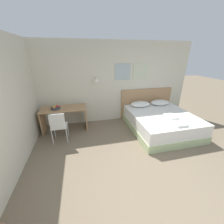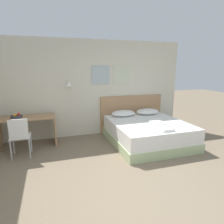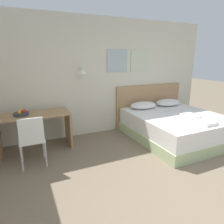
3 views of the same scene
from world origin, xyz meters
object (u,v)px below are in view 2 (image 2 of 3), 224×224
object	(u,v)px
desk_chair	(20,135)
bed	(147,132)
folded_towel_mid_bed	(165,129)
headboard	(131,113)
fruit_bowl	(17,116)
pillow_right	(148,111)
folded_towel_near_foot	(158,123)
desk	(27,125)
pillow_left	(123,113)

from	to	relation	value
desk_chair	bed	bearing A→B (deg)	-0.30
folded_towel_mid_bed	headboard	bearing A→B (deg)	91.09
desk_chair	fruit_bowl	bearing A→B (deg)	100.19
fruit_bowl	desk_chair	bearing A→B (deg)	-79.81
pillow_right	headboard	bearing A→B (deg)	140.98
folded_towel_near_foot	desk	xyz separation A→B (m)	(-3.01, 1.01, -0.06)
bed	pillow_left	size ratio (longest dim) A/B	3.01
bed	pillow_left	bearing A→B (deg)	117.00
bed	fruit_bowl	size ratio (longest dim) A/B	7.71
folded_towel_near_foot	desk	size ratio (longest dim) A/B	0.26
folded_towel_near_foot	folded_towel_mid_bed	xyz separation A→B (m)	(-0.07, -0.45, 0.00)
headboard	bed	bearing A→B (deg)	-90.00
bed	pillow_right	bearing A→B (deg)	63.00
desk	desk_chair	size ratio (longest dim) A/B	1.51
desk_chair	folded_towel_near_foot	bearing A→B (deg)	-5.95
desk	folded_towel_near_foot	bearing A→B (deg)	-18.48
headboard	desk	size ratio (longest dim) A/B	1.46
headboard	pillow_left	size ratio (longest dim) A/B	2.85
pillow_left	fruit_bowl	xyz separation A→B (m)	(-2.74, -0.09, 0.14)
headboard	pillow_left	world-z (taller)	headboard
folded_towel_near_foot	desk_chair	distance (m)	3.13
bed	desk	bearing A→B (deg)	166.50
bed	pillow_left	xyz separation A→B (m)	(-0.38, 0.75, 0.36)
bed	folded_towel_near_foot	distance (m)	0.45
pillow_left	pillow_right	size ratio (longest dim) A/B	1.00
folded_towel_near_foot	desk_chair	xyz separation A→B (m)	(-3.11, 0.32, -0.07)
folded_towel_near_foot	fruit_bowl	size ratio (longest dim) A/B	1.31
pillow_right	fruit_bowl	bearing A→B (deg)	-178.57
headboard	pillow_right	distance (m)	0.50
pillow_left	folded_towel_near_foot	size ratio (longest dim) A/B	1.95
desk_chair	pillow_left	bearing A→B (deg)	15.61
bed	desk_chair	xyz separation A→B (m)	(-3.00, 0.02, 0.24)
bed	pillow_right	distance (m)	0.92
desk_chair	pillow_right	bearing A→B (deg)	12.21
bed	pillow_left	world-z (taller)	pillow_left
pillow_right	fruit_bowl	size ratio (longest dim) A/B	2.56
fruit_bowl	bed	bearing A→B (deg)	-11.96
desk	desk_chair	xyz separation A→B (m)	(-0.10, -0.68, -0.01)
fruit_bowl	pillow_left	bearing A→B (deg)	1.83
pillow_right	folded_towel_mid_bed	world-z (taller)	pillow_right
headboard	folded_towel_near_foot	xyz separation A→B (m)	(0.10, -1.37, 0.05)
bed	headboard	size ratio (longest dim) A/B	1.06
folded_towel_mid_bed	fruit_bowl	size ratio (longest dim) A/B	1.15
pillow_right	pillow_left	bearing A→B (deg)	180.00
headboard	folded_towel_near_foot	bearing A→B (deg)	-85.61
pillow_right	desk_chair	world-z (taller)	desk_chair
pillow_left	bed	bearing A→B (deg)	-63.00
pillow_left	pillow_right	world-z (taller)	same
folded_towel_near_foot	folded_towel_mid_bed	distance (m)	0.46
folded_towel_near_foot	desk	distance (m)	3.17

